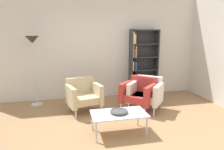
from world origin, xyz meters
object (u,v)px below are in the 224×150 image
at_px(bookshelf_tall, 141,64).
at_px(armchair_near_window, 139,93).
at_px(decorative_bowl, 119,111).
at_px(armchair_spare_guest, 83,95).
at_px(coffee_table_low, 119,115).
at_px(armchair_corner_red, 146,93).
at_px(floor_lamp_torchiere, 33,48).

xyz_separation_m(bookshelf_tall, armchair_near_window, (-0.44, -1.10, -0.52)).
xyz_separation_m(decorative_bowl, armchair_near_window, (0.77, 1.06, -0.02)).
bearing_deg(armchair_spare_guest, coffee_table_low, -80.69).
relative_size(coffee_table_low, decorative_bowl, 3.12).
bearing_deg(decorative_bowl, coffee_table_low, -53.13).
bearing_deg(coffee_table_low, bookshelf_tall, 60.59).
height_order(armchair_spare_guest, armchair_corner_red, same).
distance_m(armchair_spare_guest, floor_lamp_torchiere, 1.69).
relative_size(armchair_near_window, armchair_spare_guest, 1.11).
bearing_deg(armchair_near_window, coffee_table_low, -81.53).
height_order(coffee_table_low, armchair_corner_red, armchair_corner_red).
bearing_deg(armchair_near_window, bookshelf_tall, 112.66).
distance_m(coffee_table_low, armchair_spare_guest, 1.34).
bearing_deg(decorative_bowl, bookshelf_tall, 60.59).
distance_m(bookshelf_tall, armchair_corner_red, 1.25).
bearing_deg(floor_lamp_torchiere, decorative_bowl, -49.50).
bearing_deg(bookshelf_tall, armchair_spare_guest, -152.11).
bearing_deg(armchair_corner_red, armchair_near_window, -142.60).
relative_size(armchair_corner_red, floor_lamp_torchiere, 0.55).
height_order(bookshelf_tall, floor_lamp_torchiere, bookshelf_tall).
xyz_separation_m(bookshelf_tall, decorative_bowl, (-1.21, -2.15, -0.50)).
bearing_deg(coffee_table_low, decorative_bowl, 126.87).
xyz_separation_m(decorative_bowl, armchair_spare_guest, (-0.54, 1.23, -0.02)).
distance_m(armchair_near_window, armchair_corner_red, 0.17).
height_order(decorative_bowl, armchair_spare_guest, armchair_spare_guest).
xyz_separation_m(armchair_spare_guest, floor_lamp_torchiere, (-1.13, 0.73, 1.03)).
distance_m(coffee_table_low, armchair_corner_red, 1.41).
relative_size(coffee_table_low, armchair_corner_red, 1.05).
relative_size(bookshelf_tall, armchair_corner_red, 2.00).
height_order(bookshelf_tall, coffee_table_low, bookshelf_tall).
distance_m(armchair_spare_guest, armchair_corner_red, 1.49).
distance_m(coffee_table_low, floor_lamp_torchiere, 2.78).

